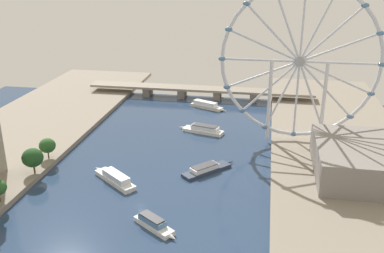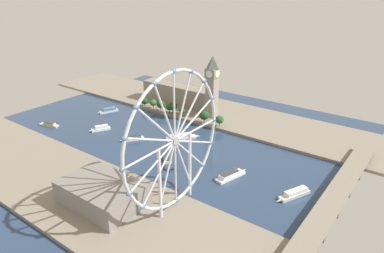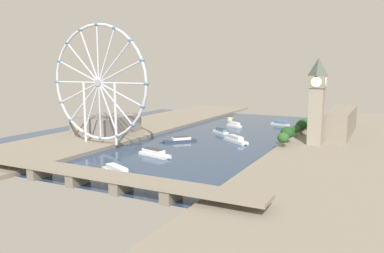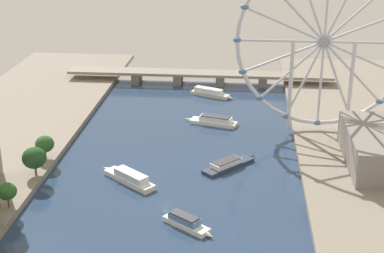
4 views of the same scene
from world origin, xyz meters
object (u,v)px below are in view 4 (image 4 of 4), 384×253
(tour_boat_1, at_px, (129,178))
(tour_boat_2, at_px, (214,121))
(ferris_wheel, at_px, (324,43))
(tour_boat_7, at_px, (210,93))
(tour_boat_6, at_px, (228,164))
(tour_boat_4, at_px, (186,222))
(river_bridge, at_px, (199,75))

(tour_boat_1, relative_size, tour_boat_2, 0.93)
(ferris_wheel, distance_m, tour_boat_7, 107.95)
(tour_boat_1, height_order, tour_boat_6, tour_boat_1)
(ferris_wheel, distance_m, tour_boat_6, 90.16)
(tour_boat_4, bearing_deg, tour_boat_7, 125.98)
(tour_boat_6, bearing_deg, tour_boat_4, -151.09)
(ferris_wheel, bearing_deg, tour_boat_2, 170.89)
(tour_boat_2, bearing_deg, tour_boat_7, -69.04)
(tour_boat_6, bearing_deg, tour_boat_2, 53.49)
(river_bridge, xyz_separation_m, tour_boat_1, (-21.23, -166.72, -4.56))
(tour_boat_4, bearing_deg, tour_boat_2, 123.48)
(tour_boat_1, bearing_deg, tour_boat_6, -117.28)
(river_bridge, height_order, tour_boat_2, river_bridge)
(tour_boat_2, bearing_deg, river_bridge, -64.12)
(tour_boat_1, bearing_deg, tour_boat_2, -75.30)
(tour_boat_4, bearing_deg, tour_boat_6, 111.22)
(tour_boat_1, bearing_deg, tour_boat_7, -63.97)
(tour_boat_4, bearing_deg, ferris_wheel, 94.95)
(tour_boat_4, xyz_separation_m, tour_boat_7, (-1.03, 177.68, 0.18))
(tour_boat_4, distance_m, tour_boat_7, 177.68)
(tour_boat_2, height_order, tour_boat_6, tour_boat_2)
(ferris_wheel, height_order, tour_boat_6, ferris_wheel)
(river_bridge, relative_size, tour_boat_2, 5.79)
(river_bridge, relative_size, tour_boat_1, 6.25)
(river_bridge, distance_m, tour_boat_7, 30.75)
(tour_boat_7, bearing_deg, tour_boat_2, -59.64)
(tour_boat_7, bearing_deg, tour_boat_6, -57.36)
(ferris_wheel, relative_size, tour_boat_1, 3.24)
(ferris_wheel, height_order, tour_boat_1, ferris_wheel)
(river_bridge, distance_m, tour_boat_1, 168.13)
(ferris_wheel, bearing_deg, tour_boat_1, -143.74)
(river_bridge, bearing_deg, ferris_wheel, -50.26)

